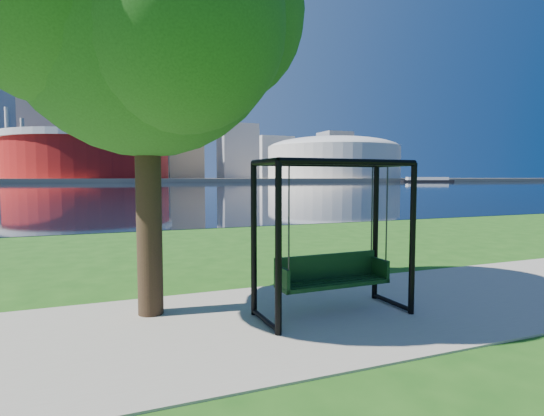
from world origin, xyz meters
TOP-DOWN VIEW (x-y plane):
  - ground at (0.00, 0.00)m, footprint 900.00×900.00m
  - path at (0.00, -0.50)m, footprint 120.00×4.00m
  - river at (0.00, 102.00)m, footprint 900.00×180.00m
  - far_bank at (0.00, 306.00)m, footprint 900.00×228.00m
  - stadium at (-10.00, 235.00)m, footprint 83.00×83.00m
  - arena at (135.00, 235.00)m, footprint 84.00×84.00m
  - skyline at (-4.27, 319.39)m, footprint 392.00×66.00m
  - swing at (0.60, -0.57)m, footprint 2.54×1.15m
  - park_tree at (-2.25, 0.58)m, footprint 5.79×5.23m
  - barge at (161.46, 178.40)m, footprint 27.66×17.60m

SIDE VIEW (x-z plane):
  - ground at x=0.00m, z-range 0.00..0.00m
  - river at x=0.00m, z-range 0.00..0.02m
  - path at x=0.00m, z-range 0.00..0.03m
  - far_bank at x=0.00m, z-range 0.00..2.00m
  - barge at x=161.46m, z-range -0.12..2.58m
  - swing at x=0.60m, z-range -0.04..2.53m
  - park_tree at x=-2.25m, z-range 1.40..8.59m
  - stadium at x=-10.00m, z-range -1.77..30.23m
  - arena at x=135.00m, z-range 2.59..29.15m
  - skyline at x=-4.27m, z-range -12.36..84.14m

